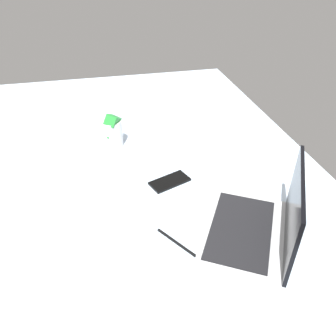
# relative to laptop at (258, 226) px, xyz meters

# --- Properties ---
(bed_mattress) EXTENTS (1.80, 1.40, 0.18)m
(bed_mattress) POSITION_rel_laptop_xyz_m (-0.55, -0.30, -0.13)
(bed_mattress) COLOR silver
(bed_mattress) RESTS_ON ground
(laptop) EXTENTS (0.40, 0.37, 0.23)m
(laptop) POSITION_rel_laptop_xyz_m (0.00, 0.00, 0.00)
(laptop) COLOR #B7BABC
(laptop) RESTS_ON bed_mattress
(snack_cup) EXTENTS (0.10, 0.09, 0.15)m
(snack_cup) POSITION_rel_laptop_xyz_m (-0.62, -0.36, 0.02)
(snack_cup) COLOR silver
(snack_cup) RESTS_ON bed_mattress
(cell_phone) EXTENTS (0.11, 0.16, 0.01)m
(cell_phone) POSITION_rel_laptop_xyz_m (-0.31, -0.18, -0.04)
(cell_phone) COLOR black
(cell_phone) RESTS_ON bed_mattress
(charger_cable) EXTENTS (0.15, 0.10, 0.01)m
(charger_cable) POSITION_rel_laptop_xyz_m (-0.02, -0.22, -0.04)
(charger_cable) COLOR black
(charger_cable) RESTS_ON bed_mattress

